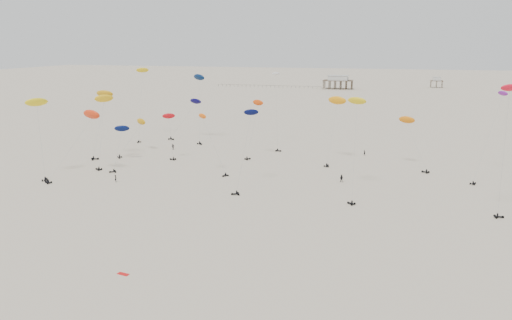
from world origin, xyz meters
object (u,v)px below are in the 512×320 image
(rig_0, at_px, (142,81))
(spectator_0, at_px, (116,182))
(rig_4, at_px, (199,88))
(pavilion_small, at_px, (437,83))
(pavilion_main, at_px, (338,83))
(rig_9, at_px, (411,131))

(rig_0, relative_size, spectator_0, 12.83)
(rig_0, xyz_separation_m, rig_4, (21.83, -0.74, -1.68))
(pavilion_small, height_order, rig_4, rig_4)
(rig_4, bearing_deg, spectator_0, 39.16)
(pavilion_main, height_order, spectator_0, pavilion_main)
(rig_0, height_order, rig_4, rig_0)
(pavilion_main, distance_m, pavilion_small, 76.16)
(pavilion_small, relative_size, rig_0, 0.34)
(rig_9, bearing_deg, rig_0, 103.93)
(pavilion_main, distance_m, rig_4, 210.59)
(pavilion_main, xyz_separation_m, rig_4, (-24.64, -208.69, 13.73))
(pavilion_main, bearing_deg, rig_0, -102.60)
(pavilion_small, relative_size, spectator_0, 4.40)
(rig_9, xyz_separation_m, spectator_0, (-68.82, -35.51, -9.79))
(rig_9, relative_size, spectator_0, 7.29)
(pavilion_small, bearing_deg, pavilion_main, -156.80)
(rig_0, distance_m, spectator_0, 63.88)
(rig_0, bearing_deg, rig_9, 167.42)
(rig_0, relative_size, rig_4, 1.13)
(pavilion_small, relative_size, rig_4, 0.39)
(pavilion_small, height_order, rig_0, rig_0)
(spectator_0, bearing_deg, rig_4, -36.73)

